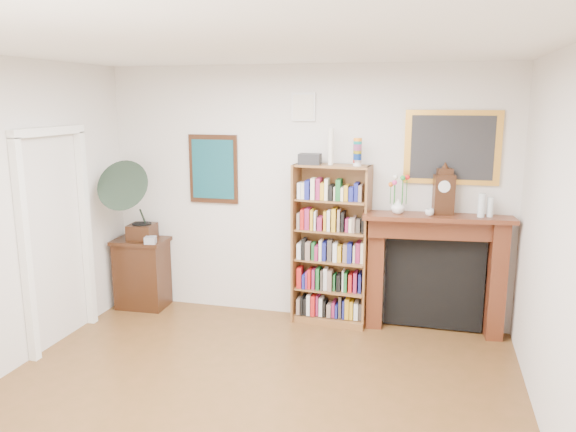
% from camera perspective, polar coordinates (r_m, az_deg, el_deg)
% --- Properties ---
extents(room, '(4.51, 5.01, 2.81)m').
position_cam_1_polar(room, '(3.86, -6.89, -3.79)').
color(room, brown).
rests_on(room, ground).
extents(door_casing, '(0.08, 1.02, 2.17)m').
position_cam_1_polar(door_casing, '(5.99, -22.48, -0.38)').
color(door_casing, white).
rests_on(door_casing, left_wall).
extents(teal_poster, '(0.58, 0.04, 0.78)m').
position_cam_1_polar(teal_poster, '(6.46, -7.59, 4.74)').
color(teal_poster, black).
rests_on(teal_poster, back_wall).
extents(small_picture, '(0.26, 0.04, 0.30)m').
position_cam_1_polar(small_picture, '(6.10, 1.58, 11.02)').
color(small_picture, white).
rests_on(small_picture, back_wall).
extents(gilt_painting, '(0.95, 0.04, 0.75)m').
position_cam_1_polar(gilt_painting, '(5.96, 16.33, 6.69)').
color(gilt_painting, '#C48B32').
rests_on(gilt_painting, back_wall).
extents(bookshelf, '(0.83, 0.36, 2.02)m').
position_cam_1_polar(bookshelf, '(6.06, 4.39, -2.10)').
color(bookshelf, brown).
rests_on(bookshelf, floor).
extents(side_cabinet, '(0.63, 0.47, 0.83)m').
position_cam_1_polar(side_cabinet, '(6.89, -14.57, -5.63)').
color(side_cabinet, black).
rests_on(side_cabinet, floor).
extents(fireplace, '(1.54, 0.51, 1.28)m').
position_cam_1_polar(fireplace, '(6.08, 14.71, -4.56)').
color(fireplace, '#481B10').
rests_on(fireplace, floor).
extents(gramophone, '(0.65, 0.77, 0.95)m').
position_cam_1_polar(gramophone, '(6.54, -15.49, 1.96)').
color(gramophone, black).
rests_on(gramophone, side_cabinet).
extents(cd_stack, '(0.15, 0.15, 0.08)m').
position_cam_1_polar(cd_stack, '(6.54, -13.80, -2.39)').
color(cd_stack, '#B7B7C4').
rests_on(cd_stack, side_cabinet).
extents(mantel_clock, '(0.23, 0.16, 0.47)m').
position_cam_1_polar(mantel_clock, '(5.90, 15.55, 2.32)').
color(mantel_clock, black).
rests_on(mantel_clock, fireplace).
extents(flower_vase, '(0.17, 0.17, 0.15)m').
position_cam_1_polar(flower_vase, '(5.88, 11.11, 0.99)').
color(flower_vase, white).
rests_on(flower_vase, fireplace).
extents(teacup, '(0.11, 0.11, 0.07)m').
position_cam_1_polar(teacup, '(5.83, 14.18, 0.35)').
color(teacup, silver).
rests_on(teacup, fireplace).
extents(bottle_left, '(0.07, 0.07, 0.24)m').
position_cam_1_polar(bottle_left, '(5.90, 19.06, 1.04)').
color(bottle_left, silver).
rests_on(bottle_left, fireplace).
extents(bottle_right, '(0.06, 0.06, 0.20)m').
position_cam_1_polar(bottle_right, '(5.94, 19.85, 0.86)').
color(bottle_right, silver).
rests_on(bottle_right, fireplace).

